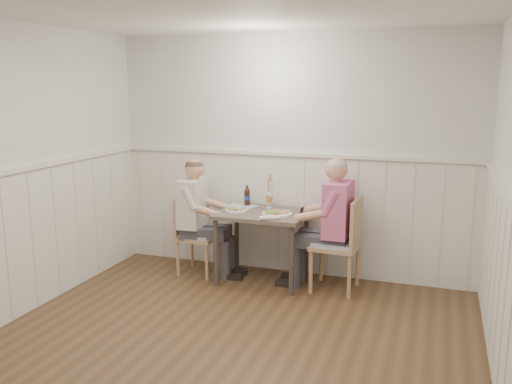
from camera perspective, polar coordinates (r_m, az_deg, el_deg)
ground_plane at (r=4.24m, az=-4.91°, el=-17.77°), size 4.50×4.50×0.00m
room_shell at (r=3.75m, az=-5.30°, el=2.98°), size 4.04×4.54×2.60m
wainscot at (r=4.56m, az=-1.55°, el=-6.21°), size 4.00×4.49×1.34m
dining_table at (r=5.68m, az=0.66°, el=-3.11°), size 0.91×0.70×0.75m
chair_right at (r=5.51m, az=8.96°, el=-5.10°), size 0.48×0.48×0.96m
chair_left at (r=6.01m, az=-6.52°, el=-4.22°), size 0.41×0.41×0.85m
man_in_pink at (r=5.51m, az=8.14°, el=-4.45°), size 0.64×0.45×1.37m
diner_cream at (r=5.95m, az=-6.28°, el=-3.54°), size 0.63×0.44×1.30m
plate_man at (r=5.52m, az=2.11°, el=-2.18°), size 0.31×0.31×0.08m
plate_diner at (r=5.69m, az=-2.22°, el=-1.83°), size 0.23×0.23×0.06m
beer_glass_a at (r=5.82m, az=1.50°, el=-0.68°), size 0.06×0.06×0.15m
beer_glass_b at (r=5.82m, az=1.33°, el=-0.63°), size 0.07×0.07×0.16m
beer_bottle at (r=5.93m, az=-0.95°, el=-0.48°), size 0.06×0.06×0.23m
rolled_napkin at (r=5.32m, az=1.45°, el=-2.73°), size 0.20×0.13×0.04m
grass_vase at (r=5.92m, az=1.23°, el=0.16°), size 0.04×0.04×0.38m
gingham_mat at (r=5.90m, az=-1.70°, el=-1.51°), size 0.39×0.34×0.01m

